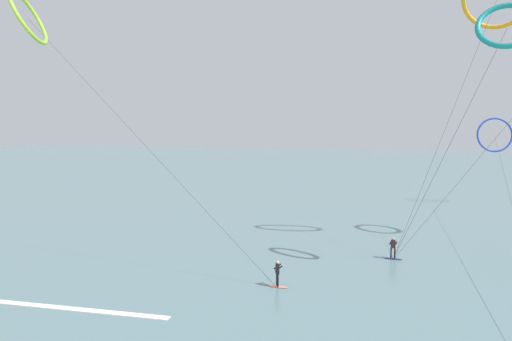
# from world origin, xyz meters

# --- Properties ---
(sea_water) EXTENTS (400.00, 200.00, 0.08)m
(sea_water) POSITION_xyz_m (0.00, 104.17, 0.04)
(sea_water) COLOR slate
(sea_water) RESTS_ON ground
(surfer_navy) EXTENTS (1.40, 0.63, 1.70)m
(surfer_navy) POSITION_xyz_m (8.29, 26.81, 0.82)
(surfer_navy) COLOR navy
(surfer_navy) RESTS_ON ground
(surfer_coral) EXTENTS (1.40, 0.71, 1.70)m
(surfer_coral) POSITION_xyz_m (2.05, 17.60, 0.82)
(surfer_coral) COLOR #EA7260
(surfer_coral) RESTS_ON ground
(kite_cobalt) EXTENTS (5.01, 54.31, 11.45)m
(kite_cobalt) POSITION_xyz_m (18.04, 57.96, 9.15)
(kite_cobalt) COLOR #2647B7
(kite_cobalt) RESTS_ON ground
(kite_lime) EXTENTS (23.89, 5.33, 21.16)m
(kite_lime) POSITION_xyz_m (-19.77, 19.67, 18.93)
(kite_lime) COLOR #8CC62D
(kite_lime) RESTS_ON ground
(kite_teal) EXTENTS (8.80, 3.76, 18.28)m
(kite_teal) POSITION_xyz_m (15.11, 24.35, 16.57)
(kite_teal) COLOR teal
(kite_teal) RESTS_ON ground
(wave_crest_far) EXTENTS (14.13, 2.44, 0.12)m
(wave_crest_far) POSITION_xyz_m (-8.73, 9.82, 0.06)
(wave_crest_far) COLOR white
(wave_crest_far) RESTS_ON ground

